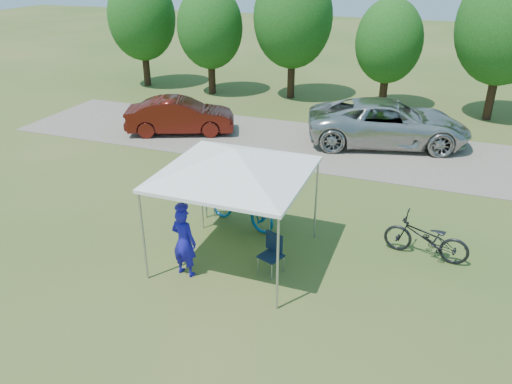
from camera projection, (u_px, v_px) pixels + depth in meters
ground at (236, 256)px, 11.83m from camera, size 100.00×100.00×0.00m
gravel_strip at (318, 146)px, 18.58m from camera, size 24.00×5.00×0.02m
canopy at (234, 152)px, 10.68m from camera, size 4.53×4.53×3.00m
treeline at (349, 27)px, 22.26m from camera, size 24.89×4.28×6.30m
folding_table at (240, 202)px, 12.72m from camera, size 1.94×0.81×0.80m
folding_chair at (272, 250)px, 11.09m from camera, size 0.59×0.62×0.90m
cooler at (232, 193)px, 12.69m from camera, size 0.49×0.33×0.35m
ice_cream_cup at (255, 203)px, 12.51m from camera, size 0.09×0.09×0.07m
cyclist at (184, 242)px, 10.84m from camera, size 0.65×0.47×1.64m
bike_blue at (241, 206)px, 12.99m from camera, size 2.22×1.33×1.10m
bike_dark at (426, 238)px, 11.59m from camera, size 2.02×0.92×1.02m
minivan at (388, 123)px, 18.43m from camera, size 6.35×4.07×1.63m
sedan at (180, 116)px, 19.63m from camera, size 4.44×2.98×1.38m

